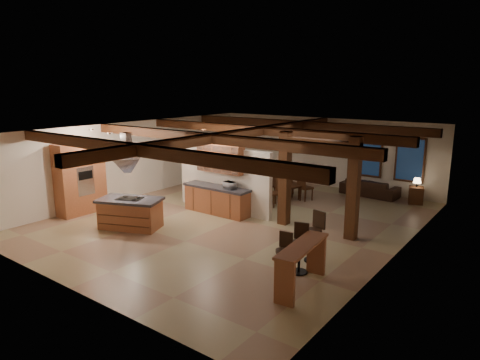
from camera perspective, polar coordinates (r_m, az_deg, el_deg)
The scene contains 23 objects.
ground at distance 13.89m, azimuth -0.20°, elevation -5.25°, with size 12.00×12.00×0.00m, color tan.
room_walls at distance 13.45m, azimuth -0.20°, elevation 1.98°, with size 12.00×12.00×12.00m.
ceiling_beams at distance 13.30m, azimuth -0.21°, elevation 6.13°, with size 10.00×12.00×0.28m.
timber_posts at distance 12.58m, azimuth 10.32°, elevation 0.95°, with size 2.50×0.30×2.90m.
partition_wall at distance 14.58m, azimuth -2.16°, elevation 0.08°, with size 3.80×0.18×2.20m, color white.
pantry_cabinet at distance 15.23m, azimuth -20.53°, elevation 0.20°, with size 0.67×1.60×2.40m.
back_counter at distance 14.43m, azimuth -3.11°, elevation -2.61°, with size 2.50×0.66×0.94m.
upper_display_cabinet at distance 14.29m, azimuth -2.66°, elevation 2.88°, with size 1.80×0.36×0.95m.
range_hood at distance 13.06m, azimuth -14.71°, elevation 1.25°, with size 1.10×1.10×1.40m.
back_windows at distance 17.50m, azimuth 19.20°, elevation 2.84°, with size 2.70×0.07×1.70m.
framed_art at distance 19.18m, azimuth 6.92°, elevation 4.86°, with size 0.65×0.05×0.85m.
recessed_cans at distance 13.65m, azimuth -13.80°, elevation 6.40°, with size 3.16×2.46×0.03m.
kitchen_island at distance 13.37m, azimuth -14.40°, elevation -4.28°, with size 2.11×1.63×0.93m.
dining_table at distance 16.33m, azimuth 5.07°, elevation -1.47°, with size 1.70×0.95×0.60m, color #381C0E.
sofa at distance 17.48m, azimuth 16.89°, elevation -0.96°, with size 2.19×0.86×0.64m, color black.
microwave at distance 13.95m, azimuth -1.39°, elevation -0.69°, with size 0.40×0.27×0.22m, color silver.
bar_counter at distance 9.28m, azimuth 8.26°, elevation -10.36°, with size 0.65×1.92×0.99m.
side_table at distance 16.88m, azimuth 22.40°, elevation -1.89°, with size 0.50×0.50×0.62m, color #3A190E.
table_lamp at distance 16.76m, azimuth 22.56°, elevation -0.08°, with size 0.28×0.28×0.34m.
bar_stool_a at distance 9.68m, azimuth 5.84°, elevation -10.06°, with size 0.37×0.39×1.07m.
bar_stool_b at distance 10.05m, azimuth 7.98°, elevation -8.97°, with size 0.42×0.43×1.16m.
bar_stool_c at distance 10.71m, azimuth 9.95°, elevation -7.41°, with size 0.44×0.46×1.25m.
dining_chairs at distance 16.25m, azimuth 5.09°, elevation -0.30°, with size 2.45×2.45×1.26m.
Camera 1 is at (7.95, -10.56, 4.27)m, focal length 32.00 mm.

